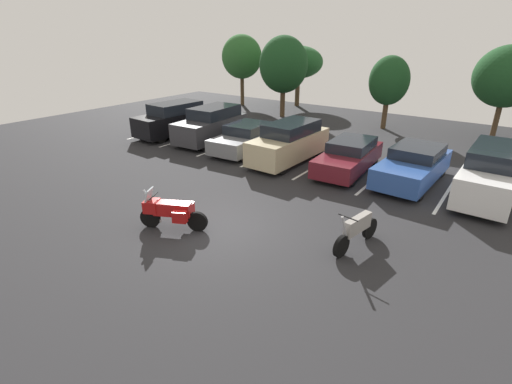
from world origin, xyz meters
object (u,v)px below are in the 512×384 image
object	(u,v)px
car_champagne	(289,142)
car_white	(491,174)
motorcycle_touring	(170,211)
motorcycle_second	(357,230)
car_charcoal	(211,125)
car_black	(174,119)
car_blue	(413,165)
car_grey	(246,138)
car_maroon	(349,156)

from	to	relation	value
car_champagne	car_white	xyz separation A→B (m)	(8.41, 0.63, 0.03)
motorcycle_touring	car_white	distance (m)	11.79
motorcycle_second	car_charcoal	size ratio (longest dim) A/B	0.46
car_black	car_blue	world-z (taller)	car_black
motorcycle_touring	car_grey	size ratio (longest dim) A/B	0.46
car_charcoal	car_champagne	distance (m)	5.53
car_black	car_champagne	world-z (taller)	car_black
motorcycle_second	car_white	bearing A→B (deg)	67.00
car_charcoal	car_champagne	xyz separation A→B (m)	(5.51, -0.52, -0.03)
car_grey	car_champagne	distance (m)	2.76
car_grey	car_white	size ratio (longest dim) A/B	0.92
car_champagne	car_black	bearing A→B (deg)	177.86
motorcycle_touring	motorcycle_second	size ratio (longest dim) A/B	0.96
motorcycle_second	car_charcoal	xyz separation A→B (m)	(-11.23, 6.23, 0.42)
car_black	motorcycle_touring	bearing A→B (deg)	-43.58
car_black	car_maroon	bearing A→B (deg)	0.48
car_champagne	motorcycle_touring	bearing A→B (deg)	-86.56
motorcycle_touring	car_black	distance (m)	12.20
car_black	car_white	world-z (taller)	car_black
car_white	motorcycle_second	bearing A→B (deg)	-113.00
car_charcoal	car_white	bearing A→B (deg)	0.47
motorcycle_touring	car_charcoal	bearing A→B (deg)	124.86
motorcycle_touring	car_blue	xyz separation A→B (m)	(5.14, 8.72, 0.11)
car_champagne	car_white	distance (m)	8.43
car_champagne	car_blue	bearing A→B (deg)	6.36
car_grey	car_champagne	xyz separation A→B (m)	(2.75, -0.14, 0.23)
car_blue	motorcycle_touring	bearing A→B (deg)	-120.53
car_black	car_blue	size ratio (longest dim) A/B	1.04
car_black	car_champagne	size ratio (longest dim) A/B	1.02
car_charcoal	car_white	world-z (taller)	car_charcoal
car_blue	car_white	bearing A→B (deg)	0.07
motorcycle_second	car_champagne	world-z (taller)	car_champagne
car_blue	car_charcoal	bearing A→B (deg)	-179.43
car_grey	car_blue	xyz separation A→B (m)	(8.37, 0.49, 0.03)
motorcycle_touring	car_black	size ratio (longest dim) A/B	0.41
motorcycle_touring	car_champagne	distance (m)	8.11
motorcycle_touring	car_grey	distance (m)	8.84
motorcycle_touring	car_champagne	bearing A→B (deg)	93.44
car_black	car_white	size ratio (longest dim) A/B	1.01
motorcycle_second	car_champagne	distance (m)	8.09
car_maroon	car_blue	xyz separation A→B (m)	(2.73, 0.22, 0.04)
car_champagne	car_charcoal	bearing A→B (deg)	174.66
car_champagne	car_grey	bearing A→B (deg)	177.15
motorcycle_second	car_black	world-z (taller)	car_black
car_charcoal	car_grey	distance (m)	2.80
car_champagne	motorcycle_second	bearing A→B (deg)	-44.99
car_black	car_maroon	size ratio (longest dim) A/B	1.04
motorcycle_second	car_charcoal	world-z (taller)	car_charcoal
car_champagne	car_blue	distance (m)	5.67
car_maroon	car_white	xyz separation A→B (m)	(5.50, 0.22, 0.28)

